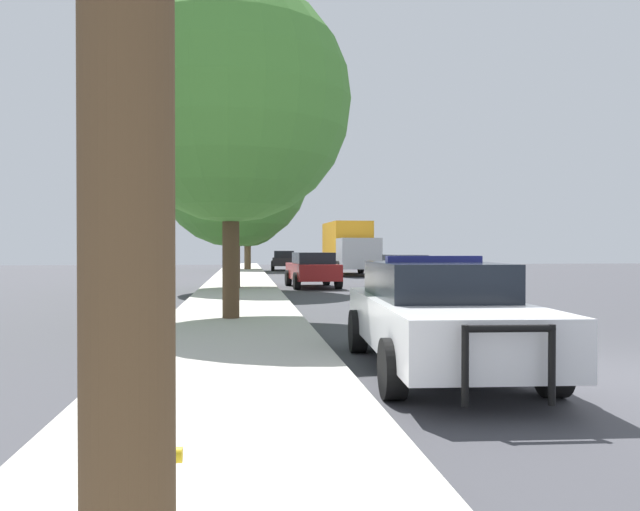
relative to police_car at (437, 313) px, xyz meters
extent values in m
plane|color=#3D3D42|center=(2.32, -0.73, -0.77)|extent=(110.00, 110.00, 0.00)
cube|color=#BCB7AD|center=(-2.78, -0.73, -0.71)|extent=(3.00, 110.00, 0.13)
cube|color=white|center=(0.00, -0.06, -0.12)|extent=(2.11, 5.06, 0.64)
cube|color=black|center=(0.01, 0.19, 0.44)|extent=(1.72, 2.67, 0.48)
cylinder|color=black|center=(0.80, -1.65, -0.44)|extent=(0.28, 0.69, 0.67)
cylinder|color=black|center=(-0.99, -1.54, -0.44)|extent=(0.28, 0.69, 0.67)
cylinder|color=black|center=(0.98, 1.43, -0.44)|extent=(0.28, 0.69, 0.67)
cylinder|color=black|center=(-0.81, 1.53, -0.44)|extent=(0.28, 0.69, 0.67)
cylinder|color=black|center=(0.25, -2.68, -0.21)|extent=(0.07, 0.07, 0.75)
cylinder|color=black|center=(-0.57, -2.63, -0.21)|extent=(0.07, 0.07, 0.75)
cylinder|color=black|center=(-0.16, -2.65, 0.13)|extent=(0.87, 0.12, 0.07)
cube|color=navy|center=(0.01, 0.19, 0.73)|extent=(1.32, 0.28, 0.09)
cube|color=navy|center=(0.91, -0.11, -0.09)|extent=(0.22, 3.57, 0.18)
cylinder|color=gold|center=(-3.19, -4.68, -0.33)|extent=(0.22, 0.22, 0.64)
sphere|color=gold|center=(-3.19, -4.68, 0.02)|extent=(0.23, 0.23, 0.23)
cylinder|color=gold|center=(-3.38, -4.68, -0.26)|extent=(0.15, 0.09, 0.09)
cylinder|color=gold|center=(-3.01, -4.68, -0.26)|extent=(0.15, 0.09, 0.09)
cylinder|color=#424247|center=(-3.02, 16.28, 2.20)|extent=(0.16, 0.16, 5.69)
cylinder|color=#424247|center=(-1.49, 16.28, 4.90)|extent=(3.06, 0.11, 0.11)
cube|color=black|center=(0.03, 16.28, 4.45)|extent=(0.30, 0.24, 0.90)
sphere|color=red|center=(0.03, 16.15, 4.75)|extent=(0.20, 0.20, 0.20)
sphere|color=orange|center=(0.03, 16.15, 4.45)|extent=(0.20, 0.20, 0.20)
sphere|color=green|center=(0.03, 16.15, 4.15)|extent=(0.20, 0.20, 0.20)
cube|color=black|center=(0.37, 38.24, -0.12)|extent=(1.89, 4.12, 0.60)
cube|color=black|center=(0.36, 38.04, 0.43)|extent=(1.55, 2.18, 0.50)
cylinder|color=black|center=(-0.38, 39.54, -0.42)|extent=(0.28, 0.72, 0.71)
cylinder|color=black|center=(1.26, 39.45, -0.42)|extent=(0.28, 0.72, 0.71)
cylinder|color=black|center=(-0.52, 37.04, -0.42)|extent=(0.28, 0.72, 0.71)
cylinder|color=black|center=(1.12, 36.95, -0.42)|extent=(0.28, 0.72, 0.71)
cube|color=silver|center=(4.84, 19.85, -0.11)|extent=(2.00, 4.73, 0.62)
cube|color=black|center=(4.82, 20.08, 0.38)|extent=(1.61, 2.50, 0.37)
cylinder|color=black|center=(5.76, 18.48, -0.42)|extent=(0.29, 0.72, 0.70)
cylinder|color=black|center=(4.11, 18.36, -0.42)|extent=(0.29, 0.72, 0.70)
cylinder|color=black|center=(5.56, 21.34, -0.42)|extent=(0.29, 0.72, 0.70)
cylinder|color=black|center=(3.91, 21.22, -0.42)|extent=(0.29, 0.72, 0.70)
cube|color=maroon|center=(0.26, 17.87, -0.10)|extent=(1.97, 4.28, 0.65)
cube|color=black|center=(0.28, 17.67, 0.46)|extent=(1.61, 2.26, 0.47)
cylinder|color=black|center=(-0.66, 19.12, -0.43)|extent=(0.28, 0.70, 0.69)
cylinder|color=black|center=(1.03, 19.22, -0.43)|extent=(0.28, 0.70, 0.69)
cylinder|color=black|center=(-0.51, 16.53, -0.43)|extent=(0.28, 0.70, 0.69)
cylinder|color=black|center=(1.19, 16.63, -0.43)|extent=(0.28, 0.70, 0.69)
cube|color=#B7B7BC|center=(3.98, 27.20, 0.57)|extent=(2.36, 2.11, 1.77)
cube|color=orange|center=(3.88, 30.86, 1.10)|extent=(2.45, 5.33, 2.82)
cylinder|color=black|center=(5.10, 27.43, -0.31)|extent=(0.30, 0.93, 0.92)
cylinder|color=black|center=(2.84, 27.37, -0.31)|extent=(0.30, 0.93, 0.92)
cylinder|color=black|center=(4.98, 31.88, -0.31)|extent=(0.30, 0.93, 0.92)
cylinder|color=black|center=(2.72, 31.82, -0.31)|extent=(0.30, 0.93, 0.92)
cylinder|color=#4C3823|center=(-2.88, 5.53, 0.98)|extent=(0.37, 0.37, 3.26)
sphere|color=#4C8E38|center=(-2.88, 5.53, 4.06)|extent=(5.25, 5.25, 5.25)
cylinder|color=brown|center=(-2.33, 37.22, 0.80)|extent=(0.47, 0.47, 2.89)
sphere|color=#4C8E38|center=(-2.33, 37.22, 3.79)|extent=(5.60, 5.60, 5.60)
cylinder|color=#4C3823|center=(-2.96, 15.86, 0.79)|extent=(0.45, 0.45, 2.87)
sphere|color=#4C8E38|center=(-2.96, 15.86, 3.82)|extent=(5.80, 5.80, 5.80)
camera|label=1|loc=(-2.59, -8.16, 0.88)|focal=35.00mm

